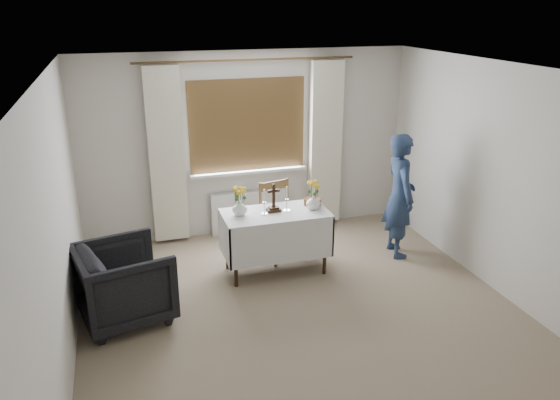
% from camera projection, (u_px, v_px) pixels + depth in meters
% --- Properties ---
extents(ground, '(5.00, 5.00, 0.00)m').
position_uv_depth(ground, '(308.00, 321.00, 5.59)').
color(ground, gray).
rests_on(ground, ground).
extents(altar_table, '(1.24, 0.64, 0.76)m').
position_uv_depth(altar_table, '(275.00, 242.00, 6.50)').
color(altar_table, silver).
rests_on(altar_table, ground).
extents(wooden_chair, '(0.54, 0.54, 0.98)m').
position_uv_depth(wooden_chair, '(281.00, 222.00, 6.82)').
color(wooden_chair, brown).
rests_on(wooden_chair, ground).
extents(armchair, '(1.06, 1.04, 0.80)m').
position_uv_depth(armchair, '(125.00, 283.00, 5.51)').
color(armchair, black).
rests_on(armchair, ground).
extents(person, '(0.45, 0.62, 1.58)m').
position_uv_depth(person, '(400.00, 196.00, 6.83)').
color(person, navy).
rests_on(person, ground).
extents(radiator, '(1.10, 0.10, 0.60)m').
position_uv_depth(radiator, '(250.00, 212.00, 7.67)').
color(radiator, silver).
rests_on(radiator, ground).
extents(wooden_cross, '(0.17, 0.12, 0.34)m').
position_uv_depth(wooden_cross, '(274.00, 198.00, 6.34)').
color(wooden_cross, black).
rests_on(wooden_cross, altar_table).
extents(candlestick_left, '(0.11, 0.11, 0.30)m').
position_uv_depth(candlestick_left, '(264.00, 202.00, 6.27)').
color(candlestick_left, silver).
rests_on(candlestick_left, altar_table).
extents(candlestick_right, '(0.11, 0.11, 0.30)m').
position_uv_depth(candlestick_right, '(287.00, 199.00, 6.36)').
color(candlestick_right, silver).
rests_on(candlestick_right, altar_table).
extents(flower_vase_left, '(0.21, 0.21, 0.18)m').
position_uv_depth(flower_vase_left, '(240.00, 208.00, 6.26)').
color(flower_vase_left, white).
rests_on(flower_vase_left, altar_table).
extents(flower_vase_right, '(0.23, 0.23, 0.18)m').
position_uv_depth(flower_vase_right, '(313.00, 202.00, 6.45)').
color(flower_vase_right, white).
rests_on(flower_vase_right, altar_table).
extents(wicker_basket, '(0.25, 0.25, 0.08)m').
position_uv_depth(wicker_basket, '(312.00, 201.00, 6.60)').
color(wicker_basket, brown).
rests_on(wicker_basket, altar_table).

